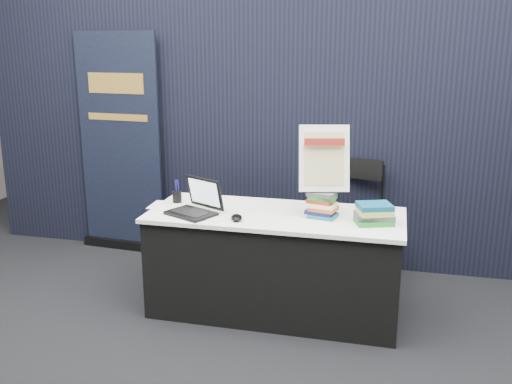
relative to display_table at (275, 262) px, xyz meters
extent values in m
plane|color=black|center=(0.00, -0.55, -0.38)|extent=(8.00, 8.00, 0.00)
cube|color=#A3A29A|center=(0.00, 3.45, 1.37)|extent=(8.00, 0.02, 3.50)
cube|color=black|center=(0.00, 1.05, 0.82)|extent=(6.00, 0.08, 2.40)
cube|color=black|center=(0.00, 0.00, -0.02)|extent=(1.76, 0.71, 0.72)
cube|color=white|center=(0.00, 0.00, 0.36)|extent=(1.80, 0.75, 0.03)
cube|color=black|center=(-0.57, -0.19, 0.38)|extent=(0.39, 0.35, 0.02)
cube|color=black|center=(-0.57, -0.07, 0.51)|extent=(0.32, 0.20, 0.23)
cube|color=white|center=(-0.57, -0.08, 0.51)|extent=(0.27, 0.16, 0.18)
ellipsoid|color=black|center=(-0.22, -0.22, 0.39)|extent=(0.11, 0.14, 0.04)
cube|color=white|center=(-0.78, 0.00, 0.38)|extent=(0.33, 0.24, 0.00)
cube|color=white|center=(-0.42, -0.13, 0.38)|extent=(0.40, 0.37, 0.00)
cube|color=white|center=(-0.28, -0.05, 0.38)|extent=(0.31, 0.25, 0.00)
cylinder|color=black|center=(-0.78, 0.09, 0.42)|extent=(0.07, 0.07, 0.09)
cube|color=#1C6C6C|center=(0.33, -0.01, 0.39)|extent=(0.21, 0.18, 0.03)
cube|color=navy|center=(0.33, -0.01, 0.41)|extent=(0.21, 0.18, 0.03)
cube|color=orange|center=(0.33, -0.01, 0.44)|extent=(0.21, 0.18, 0.03)
cube|color=#F5F4C9|center=(0.33, -0.01, 0.46)|extent=(0.21, 0.18, 0.03)
cube|color=#B5341D|center=(0.33, -0.01, 0.49)|extent=(0.21, 0.18, 0.03)
cube|color=#217E27|center=(0.33, -0.01, 0.52)|extent=(0.21, 0.18, 0.03)
cube|color=#48494D|center=(0.33, -0.01, 0.54)|extent=(0.21, 0.18, 0.03)
cube|color=#217E27|center=(0.69, -0.07, 0.39)|extent=(0.28, 0.25, 0.03)
cube|color=#48494D|center=(0.69, -0.07, 0.43)|extent=(0.28, 0.25, 0.03)
cube|color=#B8BC4B|center=(0.69, -0.07, 0.46)|extent=(0.28, 0.25, 0.03)
cube|color=navy|center=(0.69, -0.07, 0.49)|extent=(0.28, 0.25, 0.03)
cube|color=black|center=(0.33, -0.02, 0.57)|extent=(0.23, 0.07, 0.01)
cylinder|color=black|center=(0.24, 0.06, 0.70)|extent=(0.04, 0.11, 0.33)
cylinder|color=black|center=(0.42, 0.06, 0.70)|extent=(0.04, 0.11, 0.33)
cube|color=white|center=(0.33, 0.02, 0.78)|extent=(0.36, 0.21, 0.44)
cube|color=#D6D185|center=(0.33, 0.01, 0.78)|extent=(0.29, 0.16, 0.35)
cube|color=maroon|center=(0.33, 0.01, 0.90)|extent=(0.27, 0.08, 0.05)
cube|color=black|center=(-1.67, 0.93, -0.34)|extent=(0.86, 0.16, 0.08)
cube|color=black|center=(-1.67, 0.95, 0.63)|extent=(0.81, 0.09, 2.02)
cube|color=gold|center=(-1.67, 0.93, 1.19)|extent=(0.56, 0.04, 0.18)
cube|color=gold|center=(-1.67, 0.93, 0.89)|extent=(0.60, 0.05, 0.06)
cylinder|color=black|center=(0.29, 0.51, -0.14)|extent=(0.02, 0.02, 0.48)
cylinder|color=black|center=(0.71, 0.51, -0.14)|extent=(0.02, 0.02, 0.48)
cylinder|color=black|center=(0.29, 0.94, -0.14)|extent=(0.02, 0.02, 0.48)
cylinder|color=black|center=(0.71, 0.94, -0.14)|extent=(0.02, 0.02, 0.48)
cube|color=black|center=(0.50, 0.72, 0.12)|extent=(0.54, 0.54, 0.04)
cube|color=black|center=(0.50, 0.94, 0.52)|extent=(0.42, 0.13, 0.17)
camera|label=1|loc=(0.80, -3.78, 1.55)|focal=40.00mm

